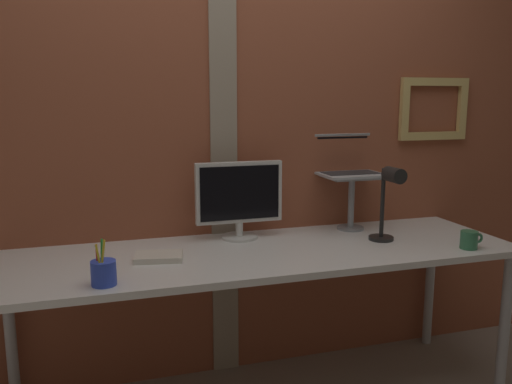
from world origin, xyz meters
The scene contains 9 objects.
brick_wall_back centered at (0.00, 0.39, 1.16)m, with size 3.72×0.16×2.31m.
desk centered at (0.06, -0.02, 0.68)m, with size 2.34×0.70×0.74m.
monitor centered at (0.02, 0.21, 0.95)m, with size 0.43×0.18×0.38m.
laptop_stand centered at (0.62, 0.21, 0.93)m, with size 0.28×0.22×0.28m.
laptop centered at (0.62, 0.29, 1.08)m, with size 0.32×0.31×0.21m.
desk_lamp centered at (0.67, -0.07, 0.97)m, with size 0.12×0.20×0.36m.
pen_cup centered at (-0.63, -0.27, 0.79)m, with size 0.09×0.09×0.18m.
coffee_mug centered at (0.97, -0.27, 0.79)m, with size 0.11×0.08×0.08m.
paper_clutter_stack centered at (-0.40, -0.02, 0.76)m, with size 0.20×0.14×0.02m, color silver.
Camera 1 is at (-0.63, -2.18, 1.42)m, focal length 36.66 mm.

